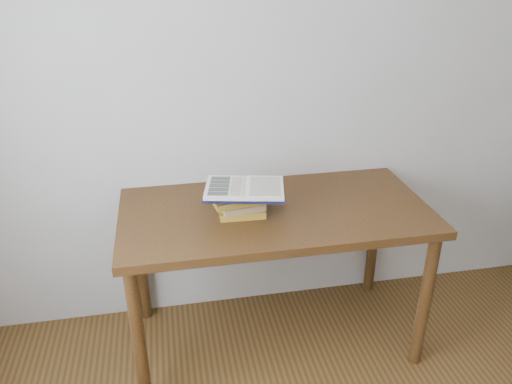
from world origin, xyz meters
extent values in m
cube|color=#BBB7B1|center=(0.00, 1.75, 1.30)|extent=(3.50, 0.04, 2.60)
cube|color=#4D2F13|center=(-0.07, 1.38, 0.77)|extent=(1.49, 0.74, 0.04)
cylinder|color=#4D2F13|center=(-0.76, 1.07, 0.38)|extent=(0.06, 0.06, 0.75)
cylinder|color=#4D2F13|center=(0.61, 1.07, 0.38)|extent=(0.06, 0.06, 0.75)
cylinder|color=#4D2F13|center=(-0.76, 1.69, 0.38)|extent=(0.06, 0.06, 0.75)
cylinder|color=#4D2F13|center=(0.61, 1.69, 0.38)|extent=(0.06, 0.06, 0.75)
cube|color=olive|center=(-0.24, 1.36, 0.81)|extent=(0.22, 0.16, 0.03)
cube|color=#A38554|center=(-0.24, 1.35, 0.85)|extent=(0.22, 0.16, 0.03)
cube|color=olive|center=(-0.26, 1.38, 0.88)|extent=(0.27, 0.21, 0.03)
cube|color=navy|center=(-0.24, 1.36, 0.90)|extent=(0.23, 0.16, 0.03)
cube|color=black|center=(-0.23, 1.34, 0.92)|extent=(0.41, 0.32, 0.01)
cube|color=beige|center=(-0.32, 1.36, 0.94)|extent=(0.22, 0.27, 0.02)
cube|color=beige|center=(-0.14, 1.33, 0.94)|extent=(0.22, 0.27, 0.02)
cylinder|color=beige|center=(-0.23, 1.34, 0.94)|extent=(0.06, 0.24, 0.01)
cube|color=black|center=(-0.32, 1.45, 0.95)|extent=(0.10, 0.05, 0.00)
cube|color=black|center=(-0.33, 1.41, 0.95)|extent=(0.10, 0.05, 0.00)
cube|color=black|center=(-0.34, 1.37, 0.95)|extent=(0.10, 0.05, 0.00)
cube|color=black|center=(-0.35, 1.33, 0.95)|extent=(0.10, 0.05, 0.00)
cube|color=black|center=(-0.36, 1.29, 0.95)|extent=(0.10, 0.05, 0.00)
cube|color=beige|center=(-0.27, 1.35, 0.95)|extent=(0.09, 0.20, 0.00)
cube|color=beige|center=(-0.14, 1.32, 0.95)|extent=(0.18, 0.23, 0.00)
camera|label=1|loc=(-0.57, -0.69, 1.91)|focal=35.00mm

